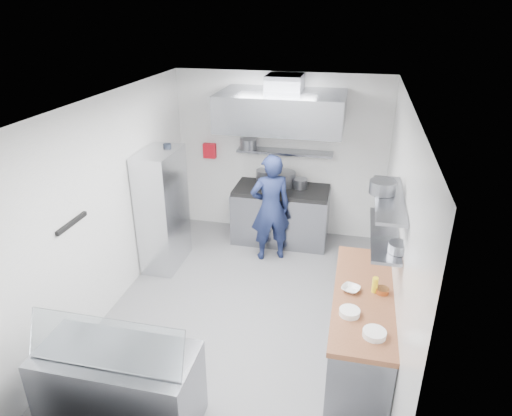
% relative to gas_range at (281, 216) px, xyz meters
% --- Properties ---
extents(floor, '(5.00, 5.00, 0.00)m').
position_rel_gas_range_xyz_m(floor, '(-0.10, -2.10, -0.45)').
color(floor, slate).
rests_on(floor, ground).
extents(ceiling, '(5.00, 5.00, 0.00)m').
position_rel_gas_range_xyz_m(ceiling, '(-0.10, -2.10, 2.35)').
color(ceiling, silver).
rests_on(ceiling, wall_back).
extents(wall_back, '(3.60, 2.80, 0.02)m').
position_rel_gas_range_xyz_m(wall_back, '(-0.10, 0.40, 0.95)').
color(wall_back, white).
rests_on(wall_back, floor).
extents(wall_front, '(3.60, 2.80, 0.02)m').
position_rel_gas_range_xyz_m(wall_front, '(-0.10, -4.60, 0.95)').
color(wall_front, white).
rests_on(wall_front, floor).
extents(wall_left, '(2.80, 5.00, 0.02)m').
position_rel_gas_range_xyz_m(wall_left, '(-1.90, -2.10, 0.95)').
color(wall_left, white).
rests_on(wall_left, floor).
extents(wall_right, '(2.80, 5.00, 0.02)m').
position_rel_gas_range_xyz_m(wall_right, '(1.70, -2.10, 0.95)').
color(wall_right, white).
rests_on(wall_right, floor).
extents(gas_range, '(1.60, 0.80, 0.90)m').
position_rel_gas_range_xyz_m(gas_range, '(0.00, 0.00, 0.00)').
color(gas_range, gray).
rests_on(gas_range, floor).
extents(cooktop, '(1.57, 0.78, 0.06)m').
position_rel_gas_range_xyz_m(cooktop, '(0.00, 0.00, 0.48)').
color(cooktop, black).
rests_on(cooktop, gas_range).
extents(stock_pot_left, '(0.31, 0.31, 0.20)m').
position_rel_gas_range_xyz_m(stock_pot_left, '(-0.34, 0.28, 0.61)').
color(stock_pot_left, slate).
rests_on(stock_pot_left, cooktop).
extents(stock_pot_mid, '(0.38, 0.38, 0.24)m').
position_rel_gas_range_xyz_m(stock_pot_mid, '(0.02, 0.15, 0.63)').
color(stock_pot_mid, slate).
rests_on(stock_pot_mid, cooktop).
extents(stock_pot_right, '(0.24, 0.24, 0.16)m').
position_rel_gas_range_xyz_m(stock_pot_right, '(0.30, 0.09, 0.59)').
color(stock_pot_right, slate).
rests_on(stock_pot_right, cooktop).
extents(over_range_shelf, '(1.60, 0.30, 0.04)m').
position_rel_gas_range_xyz_m(over_range_shelf, '(0.00, 0.24, 1.07)').
color(over_range_shelf, gray).
rests_on(over_range_shelf, wall_back).
extents(shelf_pot_a, '(0.28, 0.28, 0.18)m').
position_rel_gas_range_xyz_m(shelf_pot_a, '(-0.62, 0.20, 1.18)').
color(shelf_pot_a, slate).
rests_on(shelf_pot_a, over_range_shelf).
extents(extractor_hood, '(1.90, 1.15, 0.55)m').
position_rel_gas_range_xyz_m(extractor_hood, '(0.00, -0.18, 1.85)').
color(extractor_hood, gray).
rests_on(extractor_hood, wall_back).
extents(hood_duct, '(0.55, 0.55, 0.24)m').
position_rel_gas_range_xyz_m(hood_duct, '(0.00, 0.05, 2.23)').
color(hood_duct, slate).
rests_on(hood_duct, extractor_hood).
extents(red_firebox, '(0.22, 0.10, 0.26)m').
position_rel_gas_range_xyz_m(red_firebox, '(-1.35, 0.34, 0.97)').
color(red_firebox, red).
rests_on(red_firebox, wall_back).
extents(chef, '(0.75, 0.64, 1.74)m').
position_rel_gas_range_xyz_m(chef, '(-0.06, -0.64, 0.42)').
color(chef, '#172147').
rests_on(chef, floor).
extents(wire_rack, '(0.50, 0.90, 1.85)m').
position_rel_gas_range_xyz_m(wire_rack, '(-1.63, -1.16, 0.48)').
color(wire_rack, silver).
rests_on(wire_rack, floor).
extents(rack_bin_a, '(0.17, 0.21, 0.19)m').
position_rel_gas_range_xyz_m(rack_bin_a, '(-1.63, -1.06, 0.35)').
color(rack_bin_a, white).
rests_on(rack_bin_a, wire_rack).
extents(rack_bin_b, '(0.16, 0.20, 0.18)m').
position_rel_gas_range_xyz_m(rack_bin_b, '(-1.63, -0.82, 0.85)').
color(rack_bin_b, yellow).
rests_on(rack_bin_b, wire_rack).
extents(rack_jar, '(0.12, 0.12, 0.18)m').
position_rel_gas_range_xyz_m(rack_jar, '(-1.58, -0.93, 1.35)').
color(rack_jar, black).
rests_on(rack_jar, wire_rack).
extents(knife_strip, '(0.04, 0.55, 0.05)m').
position_rel_gas_range_xyz_m(knife_strip, '(-1.88, -3.00, 1.10)').
color(knife_strip, black).
rests_on(knife_strip, wall_left).
extents(prep_counter_base, '(0.62, 2.00, 0.84)m').
position_rel_gas_range_xyz_m(prep_counter_base, '(1.38, -2.70, -0.03)').
color(prep_counter_base, gray).
rests_on(prep_counter_base, floor).
extents(prep_counter_top, '(0.65, 2.04, 0.06)m').
position_rel_gas_range_xyz_m(prep_counter_top, '(1.38, -2.70, 0.42)').
color(prep_counter_top, brown).
rests_on(prep_counter_top, prep_counter_base).
extents(plate_stack_a, '(0.23, 0.23, 0.06)m').
position_rel_gas_range_xyz_m(plate_stack_a, '(1.48, -3.39, 0.48)').
color(plate_stack_a, white).
rests_on(plate_stack_a, prep_counter_top).
extents(plate_stack_b, '(0.21, 0.21, 0.06)m').
position_rel_gas_range_xyz_m(plate_stack_b, '(1.24, -3.11, 0.48)').
color(plate_stack_b, white).
rests_on(plate_stack_b, prep_counter_top).
extents(copper_pan, '(0.15, 0.15, 0.06)m').
position_rel_gas_range_xyz_m(copper_pan, '(1.57, -2.64, 0.48)').
color(copper_pan, '#C37437').
rests_on(copper_pan, prep_counter_top).
extents(squeeze_bottle, '(0.06, 0.06, 0.18)m').
position_rel_gas_range_xyz_m(squeeze_bottle, '(1.49, -2.64, 0.54)').
color(squeeze_bottle, yellow).
rests_on(squeeze_bottle, prep_counter_top).
extents(mixing_bowl, '(0.25, 0.25, 0.05)m').
position_rel_gas_range_xyz_m(mixing_bowl, '(1.24, -2.68, 0.47)').
color(mixing_bowl, white).
rests_on(mixing_bowl, prep_counter_top).
extents(wall_shelf_lower, '(0.30, 1.30, 0.04)m').
position_rel_gas_range_xyz_m(wall_shelf_lower, '(1.54, -2.40, 1.05)').
color(wall_shelf_lower, gray).
rests_on(wall_shelf_lower, wall_right).
extents(wall_shelf_upper, '(0.30, 1.30, 0.04)m').
position_rel_gas_range_xyz_m(wall_shelf_upper, '(1.54, -2.40, 1.47)').
color(wall_shelf_upper, gray).
rests_on(wall_shelf_upper, wall_right).
extents(shelf_pot_c, '(0.21, 0.21, 0.10)m').
position_rel_gas_range_xyz_m(shelf_pot_c, '(1.66, -2.81, 1.12)').
color(shelf_pot_c, slate).
rests_on(shelf_pot_c, wall_shelf_lower).
extents(shelf_pot_d, '(0.28, 0.28, 0.14)m').
position_rel_gas_range_xyz_m(shelf_pot_d, '(1.47, -2.32, 1.56)').
color(shelf_pot_d, slate).
rests_on(shelf_pot_d, wall_shelf_upper).
extents(display_case, '(1.50, 0.70, 0.85)m').
position_rel_gas_range_xyz_m(display_case, '(-0.85, -4.10, -0.03)').
color(display_case, gray).
rests_on(display_case, floor).
extents(display_glass, '(1.47, 0.19, 0.42)m').
position_rel_gas_range_xyz_m(display_glass, '(-0.85, -4.22, 0.62)').
color(display_glass, silver).
rests_on(display_glass, display_case).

